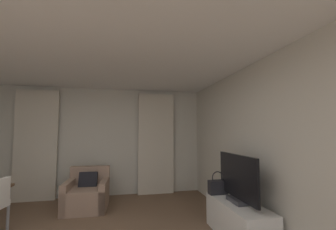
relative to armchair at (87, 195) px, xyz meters
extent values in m
cube|color=beige|center=(0.14, 0.89, 1.02)|extent=(5.12, 0.06, 2.60)
cube|color=beige|center=(2.67, -2.14, 1.02)|extent=(0.06, 6.12, 2.60)
cube|color=white|center=(0.14, -2.14, 2.35)|extent=(5.12, 6.12, 0.06)
cube|color=beige|center=(-1.23, 0.76, 0.97)|extent=(0.90, 0.06, 2.50)
cube|color=beige|center=(1.52, 0.76, 0.97)|extent=(0.90, 0.06, 2.50)
cube|color=#997A66|center=(0.00, -0.03, -0.06)|extent=(0.84, 0.84, 0.43)
cube|color=#997A66|center=(0.01, 0.30, 0.34)|extent=(0.81, 0.18, 0.37)
cube|color=#997A66|center=(0.34, -0.05, 0.01)|extent=(0.16, 0.81, 0.57)
cube|color=#997A66|center=(-0.34, -0.02, 0.01)|extent=(0.16, 0.81, 0.57)
cube|color=black|center=(0.00, 0.09, 0.25)|extent=(0.37, 0.22, 0.37)
cylinder|color=#99999E|center=(-1.03, -0.80, 0.07)|extent=(0.04, 0.04, 0.69)
cube|color=white|center=(2.33, -1.73, -0.02)|extent=(0.48, 1.23, 0.52)
cube|color=#333338|center=(2.33, -1.73, 0.27)|extent=(0.20, 0.36, 0.06)
cube|color=black|center=(2.33, -1.73, 0.61)|extent=(0.04, 1.01, 0.63)
cube|color=black|center=(2.23, -1.28, 0.35)|extent=(0.30, 0.14, 0.22)
torus|color=black|center=(2.23, -1.28, 0.51)|extent=(0.20, 0.02, 0.20)
camera|label=1|loc=(0.67, -4.67, 1.27)|focal=23.06mm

